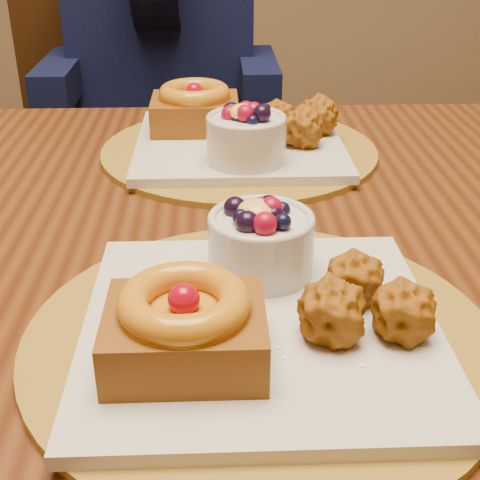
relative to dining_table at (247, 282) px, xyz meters
name	(u,v)px	position (x,y,z in m)	size (l,w,h in m)	color
dining_table	(247,282)	(0.00, 0.00, 0.00)	(1.60, 0.90, 0.76)	#38190A
place_setting_near	(256,309)	(0.00, -0.21, 0.10)	(0.38, 0.38, 0.09)	brown
place_setting_far	(237,134)	(0.00, 0.21, 0.11)	(0.38, 0.38, 0.09)	brown
chair_far	(125,130)	(-0.25, 0.93, -0.12)	(0.56, 0.56, 1.01)	black
diner	(161,10)	(-0.15, 0.86, 0.17)	(0.49, 0.48, 0.80)	black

